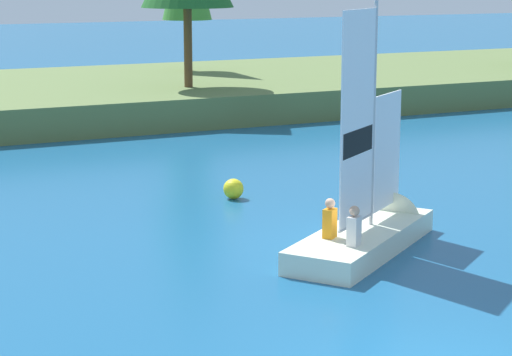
% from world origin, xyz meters
% --- Properties ---
extents(shore_bank, '(80.00, 13.92, 1.17)m').
position_xyz_m(shore_bank, '(0.00, 28.65, 0.58)').
color(shore_bank, '#5B703D').
rests_on(shore_bank, ground).
extents(sailboat, '(5.00, 4.12, 5.55)m').
position_xyz_m(sailboat, '(3.20, 6.59, 0.39)').
color(sailboat, silver).
rests_on(sailboat, ground).
extents(channel_buoy, '(0.51, 0.51, 0.51)m').
position_xyz_m(channel_buoy, '(2.14, 11.52, 0.26)').
color(channel_buoy, yellow).
rests_on(channel_buoy, ground).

